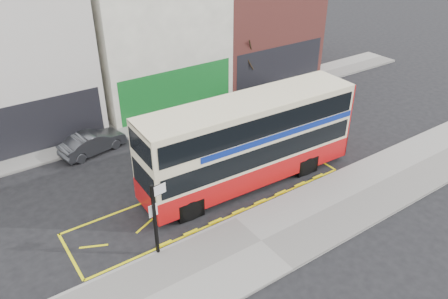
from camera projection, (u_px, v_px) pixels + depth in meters
ground at (230, 215)px, 20.38m from camera, size 120.00×120.00×0.00m
pavement at (261, 242)px, 18.70m from camera, size 40.00×4.00×0.15m
kerb at (235, 218)px, 20.07m from camera, size 40.00×0.15×0.15m
far_pavement at (132, 126)px, 28.18m from camera, size 50.00×3.00×0.15m
road_markings at (211, 198)px, 21.52m from camera, size 14.00×3.40×0.01m
terrace_left at (8, 45)px, 25.68m from camera, size 8.00×8.01×11.80m
terrace_green_shop at (147, 27)px, 30.23m from camera, size 9.00×8.01×11.30m
terrace_right at (250, 17)px, 34.91m from camera, size 9.00×8.01×10.30m
double_decker_bus at (250, 140)px, 21.72m from camera, size 11.53×3.05×4.57m
bus_stop_post at (156, 213)px, 17.13m from camera, size 0.83×0.17×3.33m
car_grey at (93, 142)px, 25.15m from camera, size 4.05×2.09×1.27m
car_white at (274, 94)px, 31.02m from camera, size 5.37×2.69×1.50m
street_tree_right at (244, 44)px, 31.53m from camera, size 2.50×2.50×5.40m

